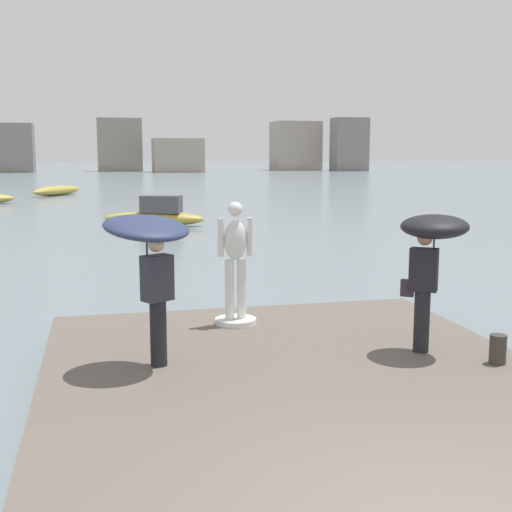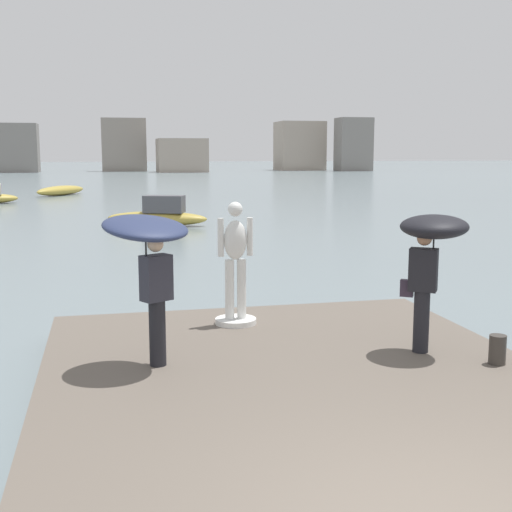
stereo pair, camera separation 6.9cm
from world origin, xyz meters
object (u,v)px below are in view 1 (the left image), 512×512
Objects in this scene: onlooker_right at (431,245)px; mooring_bollard at (498,349)px; statue_white_figure at (235,269)px; boat_far at (57,191)px; boat_mid at (156,215)px; onlooker_left at (150,248)px.

onlooker_right is 5.01× the size of mooring_bollard.
onlooker_right is at bearing 132.87° from mooring_bollard.
statue_white_figure is at bearing 137.29° from onlooker_right.
boat_far is at bearing 100.32° from mooring_bollard.
boat_mid is (-2.05, 21.07, -1.45)m from onlooker_right.
statue_white_figure is 0.44× the size of boat_mid.
onlooker_right is (3.84, -0.23, -0.05)m from onlooker_left.
onlooker_left is at bearing -85.23° from boat_far.
onlooker_right is at bearing -42.71° from statue_white_figure.
onlooker_right is at bearing -3.37° from onlooker_left.
boat_mid is (-2.71, 21.78, -0.12)m from mooring_bollard.
onlooker_left reaches higher than statue_white_figure.
boat_far is at bearing 94.77° from onlooker_left.
onlooker_right is 44.81m from boat_far.
boat_far is (-8.17, 44.86, -0.24)m from mooring_bollard.
onlooker_right is 0.37× the size of boat_far.
statue_white_figure is 2.54m from onlooker_left.
onlooker_left is 20.98m from boat_mid.
boat_far is at bearing 103.32° from boat_mid.
onlooker_left is 0.39× the size of boat_far.
mooring_bollard is 0.09× the size of boat_mid.
onlooker_left is 1.04× the size of onlooker_right.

